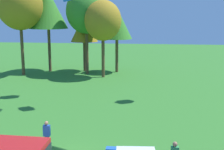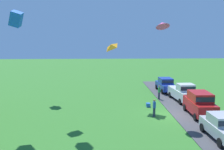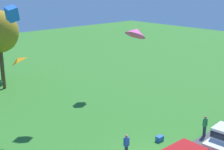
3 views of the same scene
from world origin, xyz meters
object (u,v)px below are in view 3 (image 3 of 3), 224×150
kite_box_trailing_tail (12,14)px  person_watching_sky (126,146)px  kite_delta_low_drifter (136,32)px  kite_diamond_high_left (18,60)px  person_beside_suv (205,126)px  cooler_box (160,139)px

kite_box_trailing_tail → person_watching_sky: bearing=-81.4°
kite_box_trailing_tail → kite_delta_low_drifter: kite_box_trailing_tail is taller
kite_diamond_high_left → person_beside_suv: bearing=-27.8°
kite_diamond_high_left → kite_delta_low_drifter: kite_delta_low_drifter is taller
kite_diamond_high_left → kite_delta_low_drifter: (5.31, -4.88, 1.71)m
person_beside_suv → person_watching_sky: bearing=163.8°
kite_delta_low_drifter → kite_diamond_high_left: bearing=137.5°
person_beside_suv → cooler_box: (-3.11, 1.86, -0.68)m
person_beside_suv → kite_diamond_high_left: bearing=152.2°
cooler_box → kite_delta_low_drifter: kite_delta_low_drifter is taller
cooler_box → kite_delta_low_drifter: 9.11m
kite_diamond_high_left → kite_box_trailing_tail: kite_box_trailing_tail is taller
person_beside_suv → kite_diamond_high_left: size_ratio=1.97×
cooler_box → kite_delta_low_drifter: bearing=-171.4°
person_watching_sky → kite_diamond_high_left: (-5.21, 4.30, 6.05)m
kite_diamond_high_left → kite_delta_low_drifter: size_ratio=0.68×
person_watching_sky → cooler_box: person_watching_sky is taller
cooler_box → person_watching_sky: bearing=179.0°
kite_box_trailing_tail → kite_delta_low_drifter: size_ratio=0.92×
person_beside_suv → kite_box_trailing_tail: kite_box_trailing_tail is taller
person_beside_suv → kite_delta_low_drifter: bearing=168.3°
person_watching_sky → kite_box_trailing_tail: (-1.79, 11.90, 8.13)m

